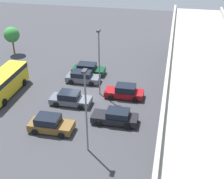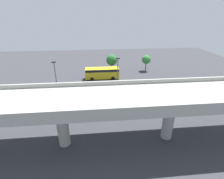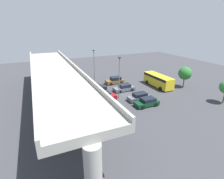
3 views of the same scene
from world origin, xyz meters
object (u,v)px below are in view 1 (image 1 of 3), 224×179
object	(u,v)px
parked_car_1	(83,77)
parked_car_3	(70,99)
parked_car_4	(116,117)
tree_front_left	(12,35)
parked_car_2	(125,92)
lamp_post_mid_lot	(86,106)
shuttle_bus	(4,82)
lamp_post_near_aisle	(99,58)
parked_car_5	(50,124)
parked_car_0	(88,69)

from	to	relation	value
parked_car_1	parked_car_3	bearing A→B (deg)	-87.87
parked_car_4	tree_front_left	bearing A→B (deg)	-38.90
parked_car_2	lamp_post_mid_lot	size ratio (longest dim) A/B	0.56
parked_car_1	shuttle_bus	xyz separation A→B (m)	(5.10, -8.40, 0.91)
parked_car_2	lamp_post_near_aisle	distance (m)	5.09
parked_car_1	parked_car_5	distance (m)	11.19
parked_car_2	tree_front_left	size ratio (longest dim) A/B	1.05
lamp_post_mid_lot	tree_front_left	size ratio (longest dim) A/B	1.86
parked_car_2	parked_car_4	bearing A→B (deg)	89.86
lamp_post_mid_lot	parked_car_2	bearing A→B (deg)	171.02
lamp_post_mid_lot	shuttle_bus	bearing A→B (deg)	-122.90
lamp_post_mid_lot	tree_front_left	distance (m)	27.72
lamp_post_near_aisle	parked_car_5	bearing A→B (deg)	-20.07
parked_car_5	lamp_post_near_aisle	xyz separation A→B (m)	(-8.42, 3.08, 4.00)
lamp_post_mid_lot	lamp_post_near_aisle	bearing A→B (deg)	-172.24
parked_car_0	lamp_post_mid_lot	world-z (taller)	lamp_post_mid_lot
parked_car_1	lamp_post_mid_lot	world-z (taller)	lamp_post_mid_lot
parked_car_3	parked_car_1	bearing A→B (deg)	92.13
parked_car_0	shuttle_bus	bearing A→B (deg)	-137.54
parked_car_5	tree_front_left	bearing A→B (deg)	126.06
parked_car_4	lamp_post_mid_lot	size ratio (longest dim) A/B	0.59
parked_car_0	tree_front_left	bearing A→B (deg)	160.38
parked_car_5	lamp_post_mid_lot	bearing A→B (deg)	-26.16
parked_car_3	parked_car_4	size ratio (longest dim) A/B	0.98
parked_car_3	shuttle_bus	bearing A→B (deg)	175.65
parked_car_4	parked_car_5	distance (m)	6.75
parked_car_0	tree_front_left	xyz separation A→B (m)	(-4.88, -13.69, 2.44)
parked_car_4	lamp_post_mid_lot	xyz separation A→B (m)	(4.95, -1.65, 4.08)
lamp_post_near_aisle	lamp_post_mid_lot	size ratio (longest dim) A/B	1.00
parked_car_4	tree_front_left	xyz separation A→B (m)	(-15.96, -19.77, 2.45)
parked_car_0	shuttle_bus	size ratio (longest dim) A/B	0.54
parked_car_1	parked_car_2	xyz separation A→B (m)	(2.91, 6.12, 0.02)
parked_car_5	shuttle_bus	xyz separation A→B (m)	(-6.09, -8.33, 0.85)
shuttle_bus	lamp_post_mid_lot	xyz separation A→B (m)	(8.32, 12.86, 3.16)
parked_car_2	tree_front_left	xyz separation A→B (m)	(-10.40, -19.79, 2.42)
parked_car_1	tree_front_left	bearing A→B (deg)	151.30
parked_car_0	lamp_post_mid_lot	size ratio (longest dim) A/B	0.55
parked_car_0	parked_car_5	size ratio (longest dim) A/B	1.00
tree_front_left	parked_car_3	bearing A→B (deg)	46.36
parked_car_0	parked_car_3	bearing A→B (deg)	-88.66
parked_car_4	shuttle_bus	xyz separation A→B (m)	(-3.37, -14.50, 0.92)
parked_car_3	shuttle_bus	xyz separation A→B (m)	(-0.66, -8.62, 0.92)
lamp_post_near_aisle	shuttle_bus	bearing A→B (deg)	-78.47
shuttle_bus	lamp_post_near_aisle	distance (m)	12.06
shuttle_bus	lamp_post_near_aisle	size ratio (longest dim) A/B	1.01
parked_car_2	parked_car_5	distance (m)	10.34
parked_car_2	lamp_post_near_aisle	world-z (taller)	lamp_post_near_aisle
parked_car_0	parked_car_2	world-z (taller)	parked_car_2
parked_car_3	lamp_post_mid_lot	bearing A→B (deg)	-61.03
parked_car_2	shuttle_bus	world-z (taller)	shuttle_bus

